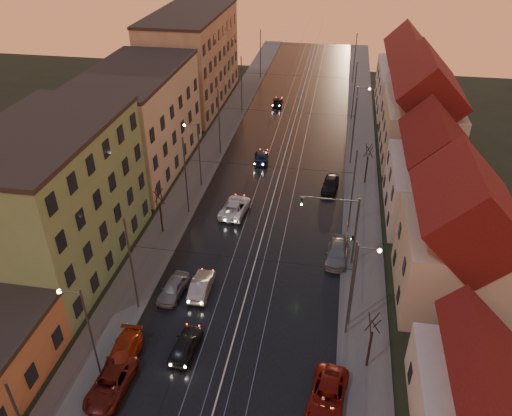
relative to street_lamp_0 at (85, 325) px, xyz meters
The scene contains 44 objects.
road 39.38m from the street_lamp_0, 76.53° to the left, with size 16.00×120.00×0.04m, color black.
sidewalk_left 38.31m from the street_lamp_0, 91.35° to the left, with size 4.00×120.00×0.15m, color #4C4C4C.
sidewalk_right 42.80m from the street_lamp_0, 63.31° to the left, with size 4.00×120.00×0.15m, color #4C4C4C.
tram_rail_0 38.92m from the street_lamp_0, 79.70° to the left, with size 0.06×120.00×0.03m, color gray.
tram_rail_1 39.20m from the street_lamp_0, 77.63° to the left, with size 0.06×120.00×0.03m, color gray.
tram_rail_2 39.56m from the street_lamp_0, 75.43° to the left, with size 0.06×120.00×0.03m, color gray.
tram_rail_3 39.94m from the street_lamp_0, 73.43° to the left, with size 0.06×120.00×0.03m, color gray.
apartment_left_1 14.73m from the street_lamp_0, 124.98° to the left, with size 10.00×18.00×13.00m, color #689A62.
apartment_left_2 33.10m from the street_lamp_0, 104.70° to the left, with size 10.00×20.00×12.00m, color #BBB691.
apartment_left_3 56.67m from the street_lamp_0, 98.53° to the left, with size 10.00×24.00×14.00m, color #91735D.
house_right_0 26.18m from the street_lamp_0, ahead, with size 8.16×10.20×5.80m.
house_right_1 29.17m from the street_lamp_0, 26.47° to the left, with size 8.67×10.20×10.80m.
house_right_2 36.84m from the street_lamp_0, 44.89° to the left, with size 9.18×12.24×9.20m.
house_right_3 48.61m from the street_lamp_0, 57.52° to the left, with size 9.18×14.28×11.50m.
house_right_4 64.52m from the street_lamp_0, 66.13° to the left, with size 9.18×16.32×10.00m.
catenary_pole_l_1 7.03m from the street_lamp_0, 85.88° to the left, with size 0.16×0.16×9.00m, color #595B60.
catenary_pole_r_1 19.04m from the street_lamp_0, 21.57° to the left, with size 0.16×0.16×9.00m, color #595B60.
catenary_pole_l_2 22.01m from the street_lamp_0, 88.69° to the left, with size 0.16×0.16×9.00m, color #595B60.
catenary_pole_r_2 28.24m from the street_lamp_0, 51.17° to the left, with size 0.16×0.16×9.00m, color #595B60.
catenary_pole_l_3 37.01m from the street_lamp_0, 89.22° to the left, with size 0.16×0.16×9.00m, color #595B60.
catenary_pole_r_3 41.02m from the street_lamp_0, 64.43° to the left, with size 0.16×0.16×9.00m, color #595B60.
catenary_pole_l_4 52.00m from the street_lamp_0, 89.44° to the left, with size 0.16×0.16×9.00m, color #595B60.
catenary_pole_r_4 54.93m from the street_lamp_0, 71.20° to the left, with size 0.16×0.16×9.00m, color #595B60.
catenary_pole_l_5 70.00m from the street_lamp_0, 89.59° to the left, with size 0.16×0.16×9.00m, color #595B60.
catenary_pole_r_5 72.21m from the street_lamp_0, 75.81° to the left, with size 0.16×0.16×9.00m, color #595B60.
street_lamp_0 is the anchor object (origin of this frame).
street_lamp_1 19.89m from the street_lamp_0, 23.72° to the left, with size 1.75×0.32×8.00m.
street_lamp_2 28.00m from the street_lamp_0, 90.00° to the left, with size 1.75×0.32×8.00m.
street_lamp_3 47.62m from the street_lamp_0, 67.52° to the left, with size 1.75×0.32×8.00m.
traffic_light_mast 23.42m from the street_lamp_0, 43.10° to the left, with size 5.30×0.32×7.20m.
bare_tree_0 18.19m from the street_lamp_0, 93.47° to the left, with size 1.09×1.09×5.11m.
bare_tree_1 19.86m from the street_lamp_0, 11.71° to the left, with size 1.09×1.09×5.11m.
bare_tree_2 37.56m from the street_lamp_0, 58.63° to the left, with size 1.09×1.09×5.11m.
driving_car_0 7.81m from the street_lamp_0, 28.43° to the left, with size 1.66×4.13×1.41m, color black.
driving_car_1 11.91m from the street_lamp_0, 62.16° to the left, with size 1.53×4.40×1.45m, color #ABAAB0.
driving_car_2 23.95m from the street_lamp_0, 76.55° to the left, with size 2.46×5.34×1.48m, color white.
driving_car_3 36.41m from the street_lamp_0, 79.97° to the left, with size 1.77×4.34×1.26m, color #161F42.
driving_car_4 56.76m from the street_lamp_0, 84.28° to the left, with size 1.54×3.84×1.31m, color black.
parked_left_1 4.65m from the street_lamp_0, 34.16° to the right, with size 2.32×5.04×1.40m, color #5E1810.
parked_left_2 4.64m from the street_lamp_0, 41.99° to the left, with size 2.00×4.91×1.43m, color #A32D10.
parked_left_3 10.46m from the street_lamp_0, 72.37° to the left, with size 1.67×4.16×1.42m, color #939398.
parked_right_0 17.10m from the street_lamp_0, ahead, with size 2.40×5.20×1.44m, color maroon.
parked_right_1 23.88m from the street_lamp_0, 44.73° to the left, with size 1.94×4.76×1.38m, color gray.
parked_right_2 33.90m from the street_lamp_0, 62.64° to the left, with size 1.73×4.30×1.47m, color black.
Camera 1 is at (6.41, -19.92, 29.45)m, focal length 35.00 mm.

